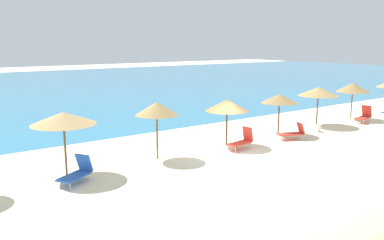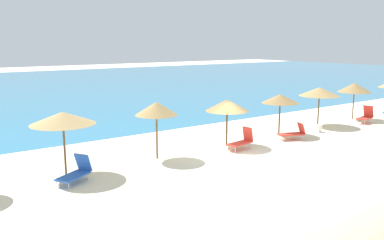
# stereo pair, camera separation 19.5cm
# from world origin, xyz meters

# --- Properties ---
(ground_plane) EXTENTS (160.00, 160.00, 0.00)m
(ground_plane) POSITION_xyz_m (0.00, 0.00, 0.00)
(ground_plane) COLOR beige
(sea_water) EXTENTS (160.00, 58.83, 0.01)m
(sea_water) POSITION_xyz_m (0.00, 35.94, 0.00)
(sea_water) COLOR teal
(sea_water) RESTS_ON ground_plane
(beach_umbrella_3) EXTENTS (2.61, 2.61, 2.65)m
(beach_umbrella_3) POSITION_xyz_m (-7.56, 1.60, 2.39)
(beach_umbrella_3) COLOR brown
(beach_umbrella_3) RESTS_ON ground_plane
(beach_umbrella_4) EXTENTS (1.99, 1.99, 2.69)m
(beach_umbrella_4) POSITION_xyz_m (-3.24, 1.52, 2.38)
(beach_umbrella_4) COLOR brown
(beach_umbrella_4) RESTS_ON ground_plane
(beach_umbrella_5) EXTENTS (2.27, 2.27, 2.47)m
(beach_umbrella_5) POSITION_xyz_m (0.98, 1.46, 2.16)
(beach_umbrella_5) COLOR brown
(beach_umbrella_5) RESTS_ON ground_plane
(beach_umbrella_6) EXTENTS (2.15, 2.15, 2.42)m
(beach_umbrella_6) POSITION_xyz_m (5.18, 1.62, 2.15)
(beach_umbrella_6) COLOR brown
(beach_umbrella_6) RESTS_ON ground_plane
(beach_umbrella_7) EXTENTS (2.59, 2.59, 2.52)m
(beach_umbrella_7) POSITION_xyz_m (9.28, 1.97, 2.24)
(beach_umbrella_7) COLOR brown
(beach_umbrella_7) RESTS_ON ground_plane
(beach_umbrella_8) EXTENTS (2.28, 2.28, 2.58)m
(beach_umbrella_8) POSITION_xyz_m (13.12, 1.94, 2.26)
(beach_umbrella_8) COLOR brown
(beach_umbrella_8) RESTS_ON ground_plane
(lounge_chair_0) EXTENTS (1.62, 1.33, 1.04)m
(lounge_chair_0) POSITION_xyz_m (-7.49, 0.56, 0.41)
(lounge_chair_0) COLOR blue
(lounge_chair_0) RESTS_ON ground_plane
(lounge_chair_1) EXTENTS (1.44, 0.84, 1.15)m
(lounge_chair_1) POSITION_xyz_m (12.66, 0.66, 0.49)
(lounge_chair_1) COLOR red
(lounge_chair_1) RESTS_ON ground_plane
(lounge_chair_3) EXTENTS (1.61, 1.13, 0.93)m
(lounge_chair_3) POSITION_xyz_m (4.91, 0.30, 0.40)
(lounge_chair_3) COLOR red
(lounge_chair_3) RESTS_ON ground_plane
(lounge_chair_4) EXTENTS (1.53, 0.77, 1.11)m
(lounge_chair_4) POSITION_xyz_m (1.11, 0.40, 0.47)
(lounge_chair_4) COLOR red
(lounge_chair_4) RESTS_ON ground_plane
(cooler_box) EXTENTS (0.47, 0.46, 0.43)m
(cooler_box) POSITION_xyz_m (7.69, 0.78, 0.21)
(cooler_box) COLOR white
(cooler_box) RESTS_ON ground_plane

